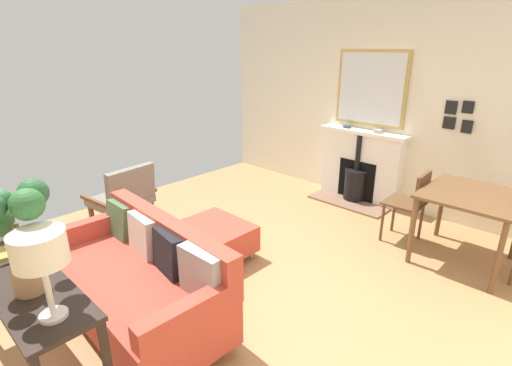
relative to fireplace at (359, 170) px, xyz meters
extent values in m
cube|color=#A87A4C|center=(2.72, 0.10, -0.45)|extent=(5.82, 5.24, 0.01)
cube|color=silver|center=(-0.19, 0.10, 0.92)|extent=(0.12, 5.24, 2.73)
cube|color=brown|center=(0.26, 0.00, -0.43)|extent=(0.39, 1.11, 0.03)
cube|color=white|center=(-0.03, 0.00, 0.04)|extent=(0.19, 1.17, 0.97)
cube|color=black|center=(0.04, 0.00, -0.14)|extent=(0.06, 0.55, 0.56)
cylinder|color=black|center=(0.08, 0.00, -0.21)|extent=(0.31, 0.31, 0.42)
cylinder|color=black|center=(0.08, 0.00, 0.01)|extent=(0.32, 0.32, 0.02)
cylinder|color=black|center=(0.08, 0.00, 0.27)|extent=(0.07, 0.07, 0.50)
cube|color=white|center=(-0.01, 0.00, 0.54)|extent=(0.24, 1.25, 0.05)
cube|color=tan|center=(-0.10, 0.00, 1.13)|extent=(0.04, 0.99, 0.99)
cube|color=silver|center=(-0.08, 0.00, 1.13)|extent=(0.01, 0.91, 0.91)
cylinder|color=#334C56|center=(-0.01, -0.26, 0.59)|extent=(0.11, 0.11, 0.04)
torus|color=#334C56|center=(-0.01, -0.26, 0.60)|extent=(0.12, 0.12, 0.01)
cylinder|color=#9E9384|center=(-0.01, 0.21, 0.59)|extent=(0.13, 0.13, 0.04)
torus|color=#9E9384|center=(-0.01, 0.21, 0.61)|extent=(0.13, 0.13, 0.01)
cylinder|color=#B2B2B7|center=(3.85, -0.72, -0.40)|extent=(0.04, 0.04, 0.10)
cylinder|color=#B2B2B7|center=(3.23, -0.69, -0.40)|extent=(0.04, 0.04, 0.10)
cylinder|color=#B2B2B7|center=(3.30, 0.77, -0.40)|extent=(0.04, 0.04, 0.10)
cube|color=#B74233|center=(3.58, 0.02, -0.17)|extent=(0.87, 1.76, 0.36)
cube|color=#B74233|center=(3.24, 0.04, 0.19)|extent=(0.22, 1.72, 0.36)
cube|color=#B74233|center=(3.54, -0.77, 0.09)|extent=(0.75, 0.16, 0.17)
cube|color=#B74233|center=(3.61, 0.82, 0.09)|extent=(0.75, 0.16, 0.17)
cube|color=#4C6B47|center=(3.31, -0.61, 0.16)|extent=(0.16, 0.33, 0.34)
cube|color=beige|center=(3.33, -0.18, 0.17)|extent=(0.16, 0.36, 0.35)
cube|color=black|center=(3.35, 0.22, 0.16)|extent=(0.18, 0.36, 0.35)
cube|color=#99999E|center=(3.37, 0.64, 0.18)|extent=(0.12, 0.37, 0.37)
cylinder|color=#B2B2B7|center=(2.74, -0.57, -0.40)|extent=(0.03, 0.03, 0.09)
cylinder|color=#B2B2B7|center=(2.75, 0.01, -0.40)|extent=(0.03, 0.03, 0.09)
cylinder|color=#B2B2B7|center=(2.22, -0.56, -0.40)|extent=(0.03, 0.03, 0.09)
cylinder|color=#B2B2B7|center=(2.23, 0.01, -0.40)|extent=(0.03, 0.03, 0.09)
cube|color=#B74233|center=(2.49, -0.28, -0.22)|extent=(0.66, 0.73, 0.28)
cube|color=brown|center=(2.60, -1.83, -0.27)|extent=(0.05, 0.05, 0.36)
cube|color=brown|center=(3.11, -1.78, -0.27)|extent=(0.05, 0.05, 0.36)
cube|color=brown|center=(2.55, -1.36, -0.27)|extent=(0.05, 0.05, 0.36)
cube|color=brown|center=(3.05, -1.30, -0.27)|extent=(0.05, 0.05, 0.36)
cube|color=slate|center=(2.83, -1.57, -0.06)|extent=(0.66, 0.63, 0.08)
cube|color=slate|center=(2.80, -1.32, 0.18)|extent=(0.61, 0.18, 0.41)
cube|color=brown|center=(2.51, -1.61, 0.03)|extent=(0.10, 0.53, 0.04)
cube|color=brown|center=(3.15, -1.53, 0.03)|extent=(0.10, 0.53, 0.04)
cube|color=black|center=(4.14, -0.72, -0.06)|extent=(0.04, 0.04, 0.77)
cube|color=black|center=(4.30, 0.02, 0.34)|extent=(0.39, 1.56, 0.03)
cylinder|color=beige|center=(4.30, 0.61, 0.36)|extent=(0.14, 0.14, 0.02)
cylinder|color=beige|center=(4.30, 0.61, 0.52)|extent=(0.03, 0.03, 0.30)
cylinder|color=silver|center=(4.30, 0.61, 0.75)|extent=(0.26, 0.26, 0.17)
cylinder|color=#99704C|center=(4.30, 0.28, 0.42)|extent=(0.17, 0.17, 0.15)
cylinder|color=brown|center=(4.30, 0.28, 0.64)|extent=(0.02, 0.02, 0.28)
sphere|color=#2D6633|center=(4.27, 0.46, 0.93)|extent=(0.16, 0.16, 0.16)
sphere|color=#387A3D|center=(4.24, 0.37, 0.91)|extent=(0.13, 0.13, 0.13)
sphere|color=#26562D|center=(4.20, 0.31, 0.93)|extent=(0.16, 0.16, 0.16)
sphere|color=#2D6633|center=(4.16, 0.12, 0.89)|extent=(0.13, 0.13, 0.13)
sphere|color=#2D6633|center=(4.30, 0.08, 0.85)|extent=(0.13, 0.13, 0.13)
cube|color=beige|center=(4.29, -0.22, 0.36)|extent=(0.24, 0.18, 0.02)
cube|color=olive|center=(4.29, -0.23, 0.39)|extent=(0.23, 0.23, 0.03)
cylinder|color=brown|center=(0.37, 1.26, -0.09)|extent=(0.05, 0.05, 0.72)
cylinder|color=brown|center=(1.18, 1.26, -0.09)|extent=(0.05, 0.05, 0.72)
cylinder|color=brown|center=(1.18, 2.02, -0.09)|extent=(0.05, 0.05, 0.72)
cube|color=brown|center=(0.77, 1.64, 0.29)|extent=(0.91, 0.86, 0.03)
cylinder|color=brown|center=(0.62, 0.82, -0.22)|extent=(0.03, 0.03, 0.46)
cylinder|color=brown|center=(0.94, 0.83, -0.22)|extent=(0.03, 0.03, 0.46)
cylinder|color=brown|center=(0.61, 1.14, -0.22)|extent=(0.03, 0.03, 0.46)
cylinder|color=brown|center=(0.93, 1.15, -0.22)|extent=(0.03, 0.03, 0.46)
cube|color=brown|center=(0.77, 0.99, 0.02)|extent=(0.41, 0.41, 0.02)
cube|color=brown|center=(0.77, 1.16, 0.21)|extent=(0.36, 0.05, 0.36)
cube|color=black|center=(-0.11, 1.04, 0.98)|extent=(0.02, 0.13, 0.16)
cube|color=black|center=(-0.11, 1.22, 1.00)|extent=(0.02, 0.12, 0.14)
cube|color=black|center=(-0.11, 1.04, 0.80)|extent=(0.02, 0.14, 0.14)
cube|color=black|center=(-0.11, 1.24, 0.78)|extent=(0.02, 0.12, 0.15)
camera|label=1|loc=(4.75, 2.47, 1.67)|focal=26.65mm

